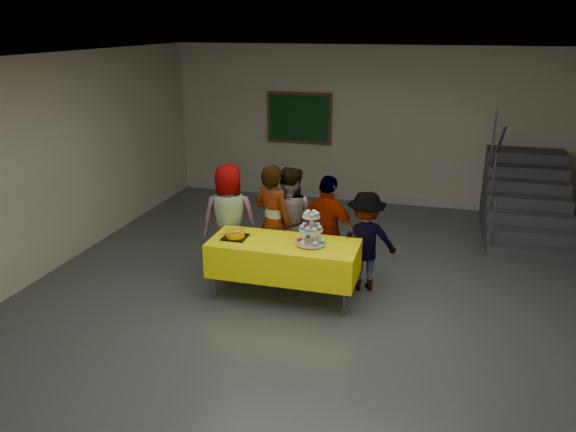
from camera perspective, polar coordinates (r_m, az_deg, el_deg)
name	(u,v)px	position (r m, az deg, el deg)	size (l,w,h in m)	color
room_shell	(319,147)	(6.02, 3.19, 6.99)	(10.00, 10.04, 3.02)	#4C514C
bake_table	(284,258)	(7.15, -0.43, -4.25)	(1.88, 0.78, 0.77)	#595960
cupcake_stand	(311,231)	(6.91, 2.35, -1.51)	(0.38, 0.38, 0.44)	silver
bear_cake	(235,234)	(7.21, -5.39, -1.78)	(0.32, 0.36, 0.12)	black
schoolchild_a	(229,219)	(7.84, -5.97, -0.35)	(0.77, 0.50, 1.58)	slate
schoolchild_b	(273,223)	(7.62, -1.53, -0.70)	(0.59, 0.39, 1.62)	slate
schoolchild_c	(289,221)	(7.79, 0.07, -0.52)	(0.75, 0.59, 1.55)	slate
schoolchild_d	(328,231)	(7.50, 4.08, -1.50)	(0.89, 0.37, 1.51)	slate
schoolchild_e	(365,241)	(7.43, 7.85, -2.55)	(0.87, 0.50, 1.34)	slate
staircase	(524,202)	(10.38, 22.88, 1.34)	(1.30, 2.40, 2.04)	#424447
noticeboard	(299,118)	(11.18, 1.13, 9.91)	(1.30, 0.05, 1.00)	#472B16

